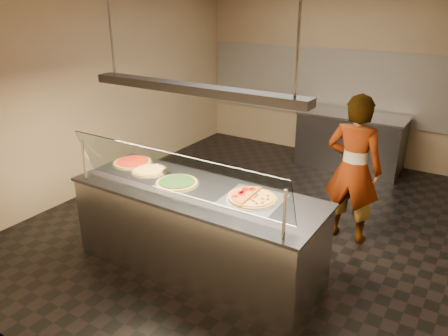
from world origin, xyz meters
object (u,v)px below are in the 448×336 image
Objects in this scene: half_pizza_sausage at (263,200)px; worker at (353,169)px; pizza_cheese at (150,170)px; pizza_spatula at (160,168)px; serving_counter at (197,231)px; half_pizza_pepperoni at (242,194)px; perforated_tray at (252,199)px; sneeze_guard at (174,174)px; pizza_spinach at (177,182)px; prep_table at (350,141)px; pizza_tomato at (133,162)px; heat_lamp_housing at (194,89)px.

half_pizza_sausage is 0.27× the size of worker.
pizza_spatula reaches higher than pizza_cheese.
half_pizza_pepperoni reaches higher than serving_counter.
worker reaches higher than pizza_cheese.
perforated_tray is 2.13× the size of pizza_spatula.
sneeze_guard is 0.89m from pizza_spatula.
pizza_spinach reaches higher than prep_table.
sneeze_guard is at bearing -90.00° from serving_counter.
half_pizza_pepperoni is 1.03× the size of pizza_spinach.
pizza_tomato is 1.48m from heat_lamp_housing.
sneeze_guard reaches higher than pizza_cheese.
half_pizza_sausage is at bearing 32.89° from sneeze_guard.
sneeze_guard is at bearing -32.83° from pizza_cheese.
heat_lamp_housing is (1.06, -0.22, 1.01)m from pizza_tomato.
sneeze_guard is 0.87m from half_pizza_sausage.
pizza_cheese is at bearing 179.18° from half_pizza_sausage.
pizza_tomato is 1.65× the size of pizza_spatula.
heat_lamp_housing is at bearing -4.95° from pizza_spinach.
sneeze_guard is 1.23m from pizza_tomato.
serving_counter is 0.83m from sneeze_guard.
pizza_tomato is at bearing 168.42° from serving_counter.
half_pizza_sausage reaches higher than pizza_spatula.
pizza_spinach is 1.15× the size of pizza_cheese.
pizza_spatula is (-0.65, 0.21, 0.49)m from serving_counter.
pizza_spinach reaches higher than pizza_cheese.
pizza_cheese reaches higher than prep_table.
worker is (1.39, 1.49, -0.06)m from pizza_spinach.
pizza_tomato reaches higher than prep_table.
half_pizza_sausage reaches higher than prep_table.
half_pizza_pepperoni is 1.56m from worker.
pizza_spinach is 1.01× the size of pizza_tomato.
heat_lamp_housing is at bearing 52.74° from worker.
serving_counter is 0.86m from half_pizza_sausage.
pizza_spinach is at bearing -173.34° from half_pizza_pepperoni.
perforated_tray is at bearing 68.18° from worker.
half_pizza_pepperoni is 0.73m from pizza_spinach.
half_pizza_sausage is 1.19× the size of pizza_cheese.
worker is at bearing 53.19° from serving_counter.
pizza_spatula is at bearing 175.49° from half_pizza_sausage.
pizza_spinach is 1.04m from heat_lamp_housing.
pizza_spinach is 0.43m from pizza_spatula.
half_pizza_sausage reaches higher than pizza_tomato.
serving_counter is 1.94m from worker.
serving_counter is at bearing -18.05° from pizza_spatula.
prep_table is 0.98× the size of worker.
pizza_tomato reaches higher than serving_counter.
pizza_spatula is 0.12× the size of heat_lamp_housing.
sneeze_guard reaches higher than serving_counter.
pizza_cheese is at bearing -15.34° from pizza_tomato.
pizza_spinach reaches higher than serving_counter.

